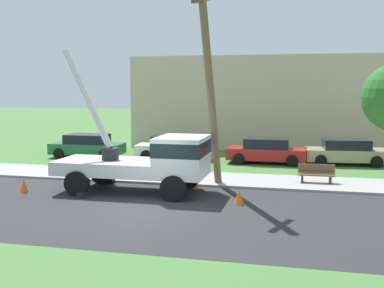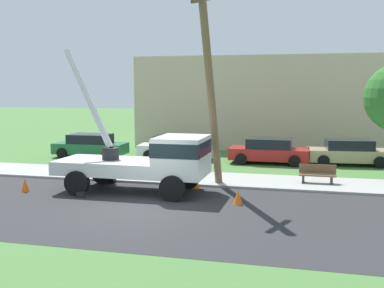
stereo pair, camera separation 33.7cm
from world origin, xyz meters
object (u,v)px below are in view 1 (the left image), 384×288
Objects in this scene: leaning_utility_pole at (210,81)px; parked_sedan_green at (87,146)px; traffic_cone_curbside at (195,182)px; parked_sedan_red at (267,151)px; park_bench at (316,174)px; traffic_cone_ahead at (239,197)px; traffic_cone_behind at (24,186)px; utility_truck at (151,159)px; parked_sedan_white at (173,147)px; parked_sedan_tan at (346,152)px.

leaning_utility_pole is 12.16m from parked_sedan_green.
traffic_cone_curbside is 7.85m from parked_sedan_red.
traffic_cone_ahead is at bearing -123.70° from park_bench.
park_bench is at bearing 20.29° from traffic_cone_behind.
utility_truck is 12.07× the size of traffic_cone_ahead.
utility_truck is 9.04m from parked_sedan_white.
parked_sedan_green is 0.98× the size of parked_sedan_tan.
parked_sedan_tan is at bearing 37.41° from traffic_cone_behind.
utility_truck is at bearing -80.33° from parked_sedan_white.
traffic_cone_behind is at bearing -159.71° from park_bench.
parked_sedan_red is 6.03m from park_bench.
traffic_cone_curbside is at bearing -108.31° from parked_sedan_red.
traffic_cone_curbside is at bearing 37.76° from utility_truck.
parked_sedan_red is 4.37m from parked_sedan_tan.
leaning_utility_pole is 1.94× the size of parked_sedan_white.
parked_sedan_green is at bearing -177.08° from parked_sedan_tan.
parked_sedan_tan is 6.24m from park_bench.
parked_sedan_white is at bearing -178.21° from parked_sedan_tan.
leaning_utility_pole is at bearing -155.68° from park_bench.
parked_sedan_red is at bearing 46.90° from traffic_cone_behind.
leaning_utility_pole reaches higher than parked_sedan_white.
utility_truck is at bearing -50.84° from parked_sedan_green.
leaning_utility_pole is 2.00× the size of parked_sedan_red.
utility_truck is at bearing -142.24° from traffic_cone_curbside.
traffic_cone_ahead is 9.77m from parked_sedan_red.
traffic_cone_curbside is 0.13× the size of parked_sedan_green.
parked_sedan_green is at bearing 138.04° from traffic_cone_ahead.
parked_sedan_green is 10.88m from parked_sedan_red.
parked_sedan_red reaches higher than traffic_cone_ahead.
parked_sedan_white reaches higher than traffic_cone_behind.
parked_sedan_green is (-8.42, 7.20, 0.43)m from traffic_cone_curbside.
traffic_cone_curbside is 11.09m from parked_sedan_green.
traffic_cone_behind is at bearing -133.10° from parked_sedan_red.
traffic_cone_curbside is at bearing 19.28° from traffic_cone_behind.
traffic_cone_behind is at bearing -162.29° from leaning_utility_pole.
utility_truck is 3.98m from leaning_utility_pole.
park_bench is at bearing 25.90° from utility_truck.
utility_truck reaches higher than parked_sedan_red.
traffic_cone_ahead is 0.13× the size of parked_sedan_green.
parked_sedan_red and parked_sedan_tan have the same top height.
parked_sedan_red is at bearing 88.27° from traffic_cone_ahead.
traffic_cone_ahead is 0.12× the size of parked_sedan_tan.
leaning_utility_pole reaches higher than traffic_cone_ahead.
park_bench is (4.45, 2.01, -4.07)m from leaning_utility_pole.
leaning_utility_pole is 6.35m from park_bench.
leaning_utility_pole is at bearing -127.81° from parked_sedan_tan.
parked_sedan_red is at bearing 65.05° from utility_truck.
leaning_utility_pole reaches higher than traffic_cone_behind.
parked_sedan_white is (-3.08, 7.67, 0.43)m from traffic_cone_curbside.
traffic_cone_ahead is 14.24m from parked_sedan_green.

